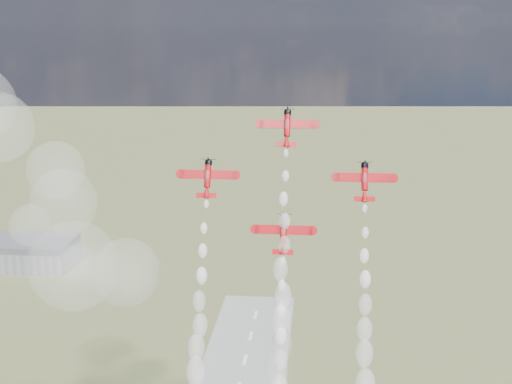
{
  "coord_description": "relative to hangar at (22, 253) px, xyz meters",
  "views": [
    {
      "loc": [
        25.69,
        -140.52,
        117.53
      ],
      "look_at": [
        12.36,
        0.72,
        83.29
      ],
      "focal_mm": 50.0,
      "sensor_mm": 36.0,
      "label": 1
    }
  ],
  "objects": [
    {
      "name": "smoke_trail_lead",
      "position": [
        138.32,
        -195.85,
        47.55
      ],
      "size": [
        5.47,
        27.94,
        49.8
      ],
      "color": "white",
      "rests_on": "plane_lead"
    },
    {
      "name": "plane_lead",
      "position": [
        138.36,
        -174.23,
        89.53
      ],
      "size": [
        11.57,
        5.92,
        7.62
      ],
      "rotation": [
        1.09,
        0.0,
        0.0
      ],
      "color": "#BE090E",
      "rests_on": "ground"
    },
    {
      "name": "plane_slot",
      "position": [
        138.36,
        -184.54,
        69.67
      ],
      "size": [
        11.57,
        5.92,
        7.62
      ],
      "rotation": [
        1.09,
        0.0,
        0.0
      ],
      "color": "#BE090E",
      "rests_on": "ground"
    },
    {
      "name": "hangar",
      "position": [
        0.0,
        0.0,
        0.0
      ],
      "size": [
        50.0,
        28.0,
        13.0
      ],
      "color": "gray",
      "rests_on": "ground"
    },
    {
      "name": "drifted_smoke_cloud",
      "position": [
        75.91,
        -155.21,
        69.55
      ],
      "size": [
        55.85,
        38.62,
        61.82
      ],
      "color": "white",
      "rests_on": "ground"
    },
    {
      "name": "plane_right",
      "position": [
        154.34,
        -179.39,
        79.6
      ],
      "size": [
        11.57,
        5.92,
        7.62
      ],
      "rotation": [
        1.09,
        0.0,
        0.0
      ],
      "color": "#BE090E",
      "rests_on": "ground"
    },
    {
      "name": "plane_left",
      "position": [
        122.38,
        -179.39,
        79.6
      ],
      "size": [
        11.57,
        5.92,
        7.62
      ],
      "rotation": [
        1.09,
        0.0,
        0.0
      ],
      "color": "#BE090E",
      "rests_on": "ground"
    }
  ]
}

